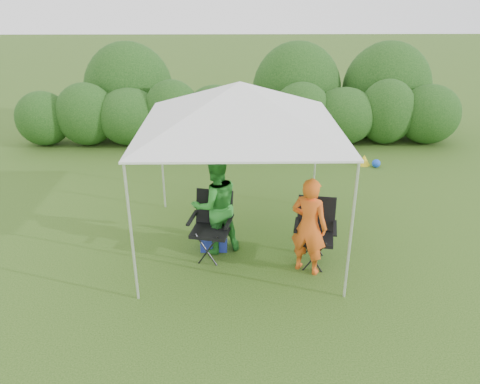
{
  "coord_description": "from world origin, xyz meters",
  "views": [
    {
      "loc": [
        -0.11,
        -6.56,
        4.22
      ],
      "look_at": [
        -0.0,
        0.4,
        1.05
      ],
      "focal_mm": 35.0,
      "sensor_mm": 36.0,
      "label": 1
    }
  ],
  "objects_px": {
    "chair_right": "(315,227)",
    "man": "(309,226)",
    "canopy": "(240,106)",
    "woman": "(216,205)",
    "cooler": "(214,238)",
    "chair_left": "(212,221)"
  },
  "relations": [
    {
      "from": "chair_right",
      "to": "man",
      "type": "distance_m",
      "value": 0.4
    },
    {
      "from": "canopy",
      "to": "woman",
      "type": "xyz_separation_m",
      "value": [
        -0.4,
        -0.15,
        -1.62
      ]
    },
    {
      "from": "chair_right",
      "to": "cooler",
      "type": "relative_size",
      "value": 2.25
    },
    {
      "from": "chair_left",
      "to": "man",
      "type": "height_order",
      "value": "man"
    },
    {
      "from": "man",
      "to": "chair_left",
      "type": "bearing_deg",
      "value": 10.91
    },
    {
      "from": "chair_left",
      "to": "cooler",
      "type": "distance_m",
      "value": 0.45
    },
    {
      "from": "chair_left",
      "to": "man",
      "type": "relative_size",
      "value": 0.69
    },
    {
      "from": "woman",
      "to": "man",
      "type": "bearing_deg",
      "value": 134.86
    },
    {
      "from": "chair_left",
      "to": "cooler",
      "type": "height_order",
      "value": "chair_left"
    },
    {
      "from": "chair_left",
      "to": "man",
      "type": "distance_m",
      "value": 1.6
    },
    {
      "from": "chair_right",
      "to": "woman",
      "type": "bearing_deg",
      "value": 178.68
    },
    {
      "from": "chair_left",
      "to": "woman",
      "type": "bearing_deg",
      "value": 77.98
    },
    {
      "from": "woman",
      "to": "cooler",
      "type": "height_order",
      "value": "woman"
    },
    {
      "from": "canopy",
      "to": "cooler",
      "type": "distance_m",
      "value": 2.31
    },
    {
      "from": "canopy",
      "to": "chair_right",
      "type": "distance_m",
      "value": 2.27
    },
    {
      "from": "chair_right",
      "to": "chair_left",
      "type": "distance_m",
      "value": 1.68
    },
    {
      "from": "chair_right",
      "to": "chair_left",
      "type": "relative_size",
      "value": 0.98
    },
    {
      "from": "chair_right",
      "to": "man",
      "type": "bearing_deg",
      "value": -106.86
    },
    {
      "from": "canopy",
      "to": "chair_right",
      "type": "relative_size",
      "value": 2.92
    },
    {
      "from": "chair_left",
      "to": "cooler",
      "type": "bearing_deg",
      "value": 97.05
    },
    {
      "from": "canopy",
      "to": "woman",
      "type": "distance_m",
      "value": 1.68
    },
    {
      "from": "man",
      "to": "woman",
      "type": "bearing_deg",
      "value": 5.89
    }
  ]
}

